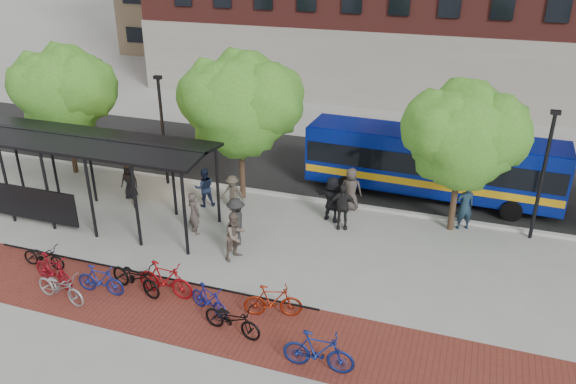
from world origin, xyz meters
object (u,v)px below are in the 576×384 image
(bike_5, at_px, (165,279))
(pedestrian_8, at_px, (236,236))
(bus, at_px, (432,161))
(bike_8, at_px, (232,319))
(lamp_post_left, at_px, (163,128))
(bike_1, at_px, (53,270))
(pedestrian_7, at_px, (465,206))
(tree_b, at_px, (242,100))
(pedestrian_9, at_px, (236,222))
(tree_c, at_px, (466,133))
(bike_7, at_px, (209,300))
(pedestrian_2, at_px, (204,187))
(pedestrian_4, at_px, (342,206))
(bike_11, at_px, (318,351))
(bus_shelter, at_px, (83,150))
(pedestrian_5, at_px, (332,199))
(bike_2, at_px, (60,287))
(tree_a, at_px, (64,88))
(pedestrian_1, at_px, (194,213))
(bike_4, at_px, (135,277))
(pedestrian_0, at_px, (130,181))
(bike_9, at_px, (273,301))
(pedestrian_3, at_px, (233,193))
(lamp_post_right, at_px, (543,173))
(bike_0, at_px, (44,256))
(pedestrian_6, at_px, (351,189))
(bike_3, at_px, (100,280))

(bike_5, distance_m, pedestrian_8, 3.14)
(bus, height_order, bike_8, bus)
(lamp_post_left, bearing_deg, bike_1, -85.13)
(bike_5, relative_size, pedestrian_7, 1.02)
(tree_b, relative_size, pedestrian_9, 3.42)
(tree_c, xyz_separation_m, bike_8, (-5.68, -8.77, -3.55))
(pedestrian_7, distance_m, pedestrian_8, 9.15)
(bike_7, bearing_deg, bike_8, -99.38)
(bike_8, bearing_deg, pedestrian_8, 32.23)
(pedestrian_2, distance_m, pedestrian_4, 6.07)
(bike_11, distance_m, pedestrian_7, 10.11)
(bus_shelter, relative_size, bike_1, 5.54)
(bike_5, bearing_deg, pedestrian_5, -25.28)
(bus, bearing_deg, bike_2, -128.37)
(tree_a, bearing_deg, pedestrian_1, -23.63)
(pedestrian_5, bearing_deg, bike_7, 92.73)
(bike_8, bearing_deg, bus, -10.88)
(bike_4, relative_size, pedestrian_0, 1.36)
(bike_9, relative_size, pedestrian_3, 1.13)
(lamp_post_right, xyz_separation_m, pedestrian_7, (-2.56, -0.07, -1.76))
(tree_c, xyz_separation_m, bike_0, (-13.45, -7.64, -3.61))
(bike_11, bearing_deg, bike_8, 75.17)
(bike_2, bearing_deg, pedestrian_3, -9.57)
(bike_4, bearing_deg, pedestrian_2, 20.35)
(bike_2, bearing_deg, pedestrian_6, -28.65)
(bike_5, relative_size, pedestrian_9, 1.07)
(bike_7, xyz_separation_m, pedestrian_1, (-2.83, 4.43, 0.39))
(bike_1, height_order, pedestrian_1, pedestrian_1)
(tree_b, height_order, bike_2, tree_b)
(bike_0, distance_m, pedestrian_9, 6.89)
(bike_1, bearing_deg, bike_3, -71.89)
(bike_0, bearing_deg, bike_1, -126.76)
(tree_c, relative_size, bus, 0.54)
(bike_3, xyz_separation_m, pedestrian_1, (1.00, 4.64, 0.36))
(tree_a, bearing_deg, bike_0, -59.24)
(pedestrian_1, height_order, pedestrian_8, pedestrian_8)
(bike_0, bearing_deg, bike_9, -90.66)
(bike_9, height_order, pedestrian_5, pedestrian_5)
(tree_b, distance_m, pedestrian_5, 5.54)
(lamp_post_left, xyz_separation_m, bike_3, (2.51, -8.58, -2.24))
(bike_3, relative_size, bike_8, 0.88)
(bike_4, relative_size, pedestrian_7, 1.08)
(bike_2, relative_size, bike_5, 0.99)
(bus_shelter, xyz_separation_m, bike_2, (2.69, -5.27, -2.47))
(pedestrian_3, bearing_deg, lamp_post_left, 157.75)
(pedestrian_6, relative_size, pedestrian_9, 0.99)
(bike_4, height_order, pedestrian_2, pedestrian_2)
(tree_a, height_order, bike_4, tree_a)
(bike_8, bearing_deg, pedestrian_2, 41.77)
(bus_shelter, relative_size, pedestrian_0, 6.77)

